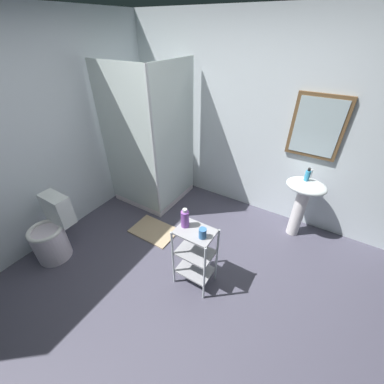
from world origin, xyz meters
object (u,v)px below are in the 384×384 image
(hand_soap_bottle, at_px, (307,175))
(rinse_cup, at_px, (203,233))
(conditioner_bottle_purple, at_px, (185,219))
(shower_stall, at_px, (154,173))
(toilet, at_px, (52,234))
(pedestal_sink, at_px, (303,197))
(storage_cart, at_px, (195,253))
(bath_mat, at_px, (154,231))

(hand_soap_bottle, relative_size, rinse_cup, 1.63)
(hand_soap_bottle, xyz_separation_m, conditioner_bottle_purple, (-0.82, -1.33, -0.05))
(rinse_cup, bearing_deg, shower_stall, 144.11)
(toilet, height_order, conditioner_bottle_purple, conditioner_bottle_purple)
(pedestal_sink, distance_m, storage_cart, 1.53)
(toilet, height_order, rinse_cup, rinse_cup)
(shower_stall, bearing_deg, pedestal_sink, 9.45)
(hand_soap_bottle, height_order, bath_mat, hand_soap_bottle)
(shower_stall, height_order, hand_soap_bottle, shower_stall)
(storage_cart, distance_m, bath_mat, 1.03)
(conditioner_bottle_purple, bearing_deg, bath_mat, 154.70)
(rinse_cup, xyz_separation_m, bath_mat, (-0.96, 0.40, -0.78))
(rinse_cup, bearing_deg, storage_cart, 160.56)
(conditioner_bottle_purple, xyz_separation_m, bath_mat, (-0.75, 0.35, -0.82))
(toilet, xyz_separation_m, storage_cart, (1.61, 0.53, 0.12))
(hand_soap_bottle, distance_m, rinse_cup, 1.51)
(toilet, bearing_deg, hand_soap_bottle, 38.98)
(conditioner_bottle_purple, bearing_deg, hand_soap_bottle, 58.24)
(bath_mat, bearing_deg, pedestal_sink, 31.18)
(rinse_cup, height_order, bath_mat, rinse_cup)
(toilet, height_order, hand_soap_bottle, hand_soap_bottle)
(pedestal_sink, bearing_deg, bath_mat, -148.82)
(rinse_cup, bearing_deg, conditioner_bottle_purple, 168.24)
(storage_cart, xyz_separation_m, bath_mat, (-0.87, 0.36, -0.43))
(shower_stall, bearing_deg, bath_mat, -54.13)
(shower_stall, height_order, toilet, shower_stall)
(storage_cart, bearing_deg, shower_stall, 143.12)
(storage_cart, distance_m, conditioner_bottle_purple, 0.41)
(pedestal_sink, bearing_deg, toilet, -141.49)
(storage_cart, bearing_deg, rinse_cup, -19.44)
(pedestal_sink, distance_m, toilet, 3.01)
(storage_cart, bearing_deg, bath_mat, 157.20)
(pedestal_sink, bearing_deg, conditioner_bottle_purple, -122.77)
(conditioner_bottle_purple, distance_m, rinse_cup, 0.22)
(toilet, bearing_deg, storage_cart, 18.27)
(conditioner_bottle_purple, height_order, bath_mat, conditioner_bottle_purple)
(rinse_cup, bearing_deg, bath_mat, 157.52)
(pedestal_sink, xyz_separation_m, storage_cart, (-0.73, -1.33, -0.14))
(shower_stall, relative_size, rinse_cup, 20.05)
(bath_mat, bearing_deg, hand_soap_bottle, 31.87)
(pedestal_sink, xyz_separation_m, conditioner_bottle_purple, (-0.85, -1.32, 0.25))
(storage_cart, distance_m, rinse_cup, 0.37)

